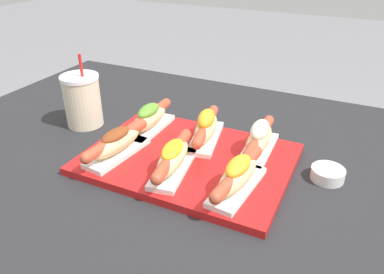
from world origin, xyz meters
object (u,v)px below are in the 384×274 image
Objects in this scene: hot_dog_2 at (238,175)px; drink_cup at (83,100)px; hot_dog_1 at (173,158)px; sauce_bowl at (328,173)px; hot_dog_3 at (149,119)px; hot_dog_0 at (116,143)px; hot_dog_5 at (259,139)px; serving_tray at (188,159)px; hot_dog_4 at (206,127)px.

drink_cup is (-0.50, 0.13, 0.02)m from hot_dog_2.
hot_dog_1 is 0.34m from sauce_bowl.
hot_dog_0 is at bearing -90.71° from hot_dog_3.
sauce_bowl is at bearing 24.40° from hot_dog_1.
sauce_bowl is at bearing -6.17° from hot_dog_5.
hot_dog_3 is at bearing 89.29° from hot_dog_0.
hot_dog_1 reaches higher than sauce_bowl.
hot_dog_2 is 1.00× the size of hot_dog_5.
serving_tray is 2.20× the size of hot_dog_1.
drink_cup reaches higher than hot_dog_3.
serving_tray is 0.36m from drink_cup.
drink_cup is at bearing -178.76° from sauce_bowl.
hot_dog_1 is at bearing -44.04° from hot_dog_3.
hot_dog_5 reaches higher than hot_dog_3.
hot_dog_2 is 1.05× the size of drink_cup.
serving_tray is at bearing 152.99° from hot_dog_2.
hot_dog_5 is at bearing 28.07° from hot_dog_0.
hot_dog_1 is at bearing 178.47° from hot_dog_2.
drink_cup is (-0.35, 0.13, 0.02)m from hot_dog_1.
drink_cup reaches higher than hot_dog_1.
hot_dog_3 is 1.06× the size of drink_cup.
hot_dog_3 is at bearing 4.63° from drink_cup.
hot_dog_0 reaches higher than sauce_bowl.
serving_tray is 2.30× the size of drink_cup.
hot_dog_5 reaches higher than hot_dog_1.
hot_dog_5 is (0.14, 0.00, -0.00)m from hot_dog_4.
hot_dog_1 is at bearing -155.60° from sauce_bowl.
hot_dog_2 is at bearing -1.03° from hot_dog_0.
hot_dog_2 is 0.21m from hot_dog_4.
drink_cup is at bearing -175.37° from hot_dog_3.
sauce_bowl is at bearing -3.34° from hot_dog_4.
hot_dog_1 is 0.20m from hot_dog_3.
hot_dog_4 is 1.04× the size of drink_cup.
hot_dog_2 is (0.15, -0.07, 0.04)m from serving_tray.
hot_dog_0 is 0.22m from hot_dog_4.
hot_dog_0 is 0.24m from drink_cup.
drink_cup is at bearing 171.10° from serving_tray.
hot_dog_1 is 0.99× the size of hot_dog_2.
hot_dog_2 reaches higher than serving_tray.
serving_tray is at bearing -8.90° from drink_cup.
hot_dog_0 is 0.48m from sauce_bowl.
hot_dog_5 is at bearing 3.71° from drink_cup.
serving_tray is 2.19× the size of hot_dog_0.
hot_dog_1 is 1.01× the size of hot_dog_4.
drink_cup reaches higher than sauce_bowl.
serving_tray is 0.17m from hot_dog_3.
hot_dog_4 reaches higher than serving_tray.
drink_cup reaches higher than hot_dog_0.
hot_dog_3 is at bearing -176.94° from hot_dog_5.
hot_dog_1 is 2.93× the size of sauce_bowl.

